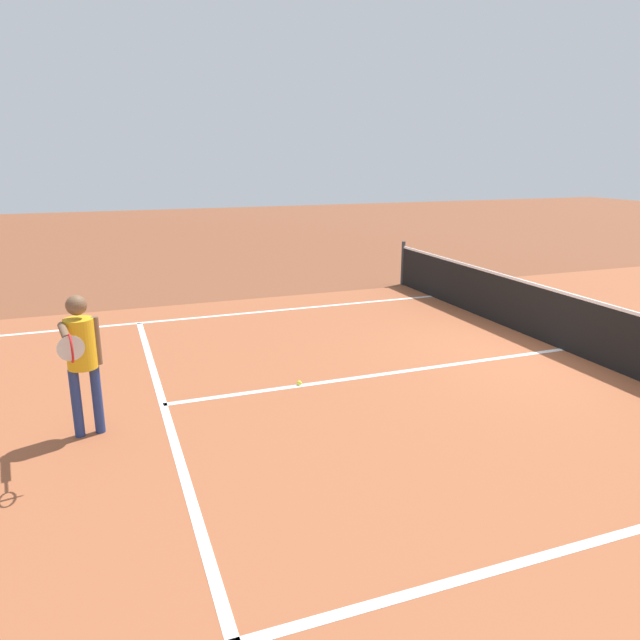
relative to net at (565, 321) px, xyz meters
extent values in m
plane|color=brown|center=(0.00, 0.00, -0.49)|extent=(60.00, 60.00, 0.00)
cube|color=#9E5433|center=(0.00, 0.00, -0.49)|extent=(10.62, 24.40, 0.00)
cube|color=white|center=(-4.11, -5.95, -0.49)|extent=(0.10, 11.89, 0.01)
cube|color=white|center=(4.11, -5.95, -0.49)|extent=(0.10, 11.89, 0.01)
cube|color=white|center=(0.00, -6.40, -0.49)|extent=(8.22, 0.10, 0.01)
cube|color=white|center=(0.00, -3.20, -0.49)|extent=(0.10, 6.40, 0.01)
cylinder|color=#33383D|center=(-5.52, 0.00, 0.04)|extent=(0.09, 0.09, 1.07)
cube|color=black|center=(0.00, 0.00, -0.04)|extent=(11.04, 0.02, 0.91)
cube|color=white|center=(0.00, 0.00, 0.44)|extent=(11.04, 0.03, 0.05)
cylinder|color=navy|center=(0.54, -7.16, -0.09)|extent=(0.11, 0.11, 0.80)
cylinder|color=navy|center=(0.56, -7.38, -0.09)|extent=(0.11, 0.11, 0.80)
cylinder|color=gold|center=(0.55, -7.27, 0.59)|extent=(0.32, 0.32, 0.56)
sphere|color=brown|center=(0.55, -7.27, 1.03)|extent=(0.22, 0.22, 0.22)
cylinder|color=brown|center=(0.53, -7.10, 0.60)|extent=(0.08, 0.08, 0.55)
cylinder|color=brown|center=(0.84, -7.40, 0.82)|extent=(0.55, 0.15, 0.08)
cylinder|color=black|center=(1.22, -7.35, 0.82)|extent=(0.22, 0.06, 0.03)
torus|color=red|center=(1.46, -7.32, 0.82)|extent=(0.28, 0.06, 0.28)
cylinder|color=silver|center=(1.46, -7.32, 0.82)|extent=(0.04, 0.25, 0.25)
sphere|color=#CCE033|center=(-0.03, -4.55, -0.46)|extent=(0.07, 0.07, 0.07)
camera|label=1|loc=(7.24, -6.97, 2.56)|focal=33.15mm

